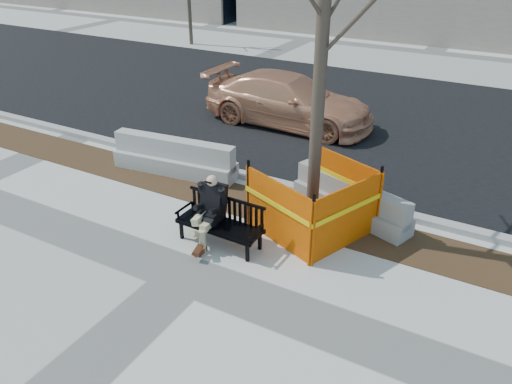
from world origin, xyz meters
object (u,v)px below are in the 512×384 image
(seated_man, at_px, (212,239))
(sedan, at_px, (288,124))
(bench, at_px, (220,243))
(jersey_barrier_right, at_px, (349,215))
(jersey_barrier_left, at_px, (176,173))
(tree_fence, at_px, (311,228))

(seated_man, xyz_separation_m, sedan, (-1.41, 6.08, 0.00))
(bench, xyz_separation_m, jersey_barrier_right, (1.67, 2.10, 0.00))
(bench, bearing_deg, jersey_barrier_left, 143.13)
(seated_man, distance_m, jersey_barrier_right, 2.79)
(seated_man, relative_size, jersey_barrier_left, 0.43)
(bench, xyz_separation_m, seated_man, (-0.22, 0.05, 0.00))
(seated_man, bearing_deg, jersey_barrier_left, 141.26)
(jersey_barrier_right, bearing_deg, sedan, 148.44)
(bench, xyz_separation_m, tree_fence, (1.20, 1.29, 0.00))
(tree_fence, xyz_separation_m, sedan, (-2.83, 4.85, 0.00))
(tree_fence, xyz_separation_m, jersey_barrier_right, (0.47, 0.81, 0.00))
(bench, xyz_separation_m, jersey_barrier_left, (-2.49, 1.97, 0.00))
(bench, bearing_deg, seated_man, 168.75)
(seated_man, bearing_deg, bench, -11.25)
(seated_man, xyz_separation_m, jersey_barrier_right, (1.89, 2.05, 0.00))
(tree_fence, relative_size, jersey_barrier_left, 2.26)
(tree_fence, height_order, sedan, tree_fence)
(jersey_barrier_left, bearing_deg, sedan, 72.00)
(bench, height_order, jersey_barrier_left, bench)
(seated_man, xyz_separation_m, jersey_barrier_left, (-2.27, 1.92, 0.00))
(jersey_barrier_left, bearing_deg, tree_fence, -16.79)
(bench, height_order, jersey_barrier_right, bench)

